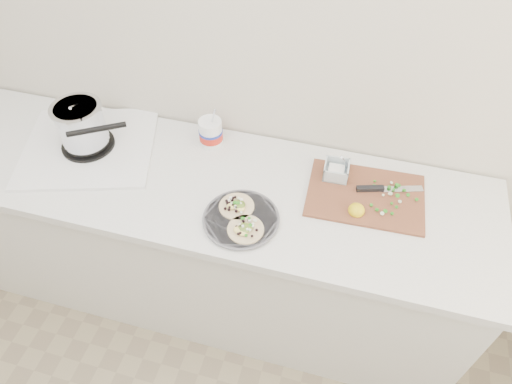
% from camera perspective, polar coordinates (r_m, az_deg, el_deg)
% --- Properties ---
extents(counter, '(2.44, 0.66, 0.90)m').
position_cam_1_polar(counter, '(2.21, -6.58, -6.11)').
color(counter, silver).
rests_on(counter, ground).
extents(stove, '(0.67, 0.64, 0.26)m').
position_cam_1_polar(stove, '(2.04, -20.69, 6.96)').
color(stove, silver).
rests_on(stove, counter).
extents(taco_plate, '(0.29, 0.29, 0.04)m').
position_cam_1_polar(taco_plate, '(1.68, -1.89, -3.21)').
color(taco_plate, '#56555C').
rests_on(taco_plate, counter).
extents(tub, '(0.10, 0.10, 0.23)m').
position_cam_1_polar(tub, '(1.96, -5.64, 7.59)').
color(tub, white).
rests_on(tub, counter).
extents(cutboard, '(0.46, 0.33, 0.07)m').
position_cam_1_polar(cutboard, '(1.82, 13.38, 0.10)').
color(cutboard, brown).
rests_on(cutboard, counter).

